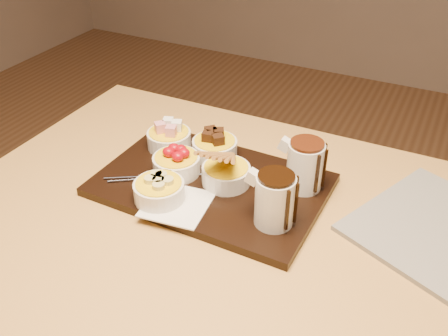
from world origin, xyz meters
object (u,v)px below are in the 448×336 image
at_px(bowl_strawberries, 177,165).
at_px(pitcher_dark_chocolate, 275,201).
at_px(serving_board, 211,185).
at_px(pitcher_milk_chocolate, 305,166).
at_px(dining_table, 247,261).

distance_m(bowl_strawberries, pitcher_dark_chocolate, 0.25).
height_order(serving_board, pitcher_dark_chocolate, pitcher_dark_chocolate).
xyz_separation_m(serving_board, pitcher_milk_chocolate, (0.18, 0.07, 0.06)).
xyz_separation_m(serving_board, bowl_strawberries, (-0.08, -0.00, 0.03)).
xyz_separation_m(dining_table, serving_board, (-0.12, 0.07, 0.11)).
bearing_deg(pitcher_dark_chocolate, bowl_strawberries, 167.35).
bearing_deg(pitcher_milk_chocolate, pitcher_dark_chocolate, -94.40).
height_order(dining_table, bowl_strawberries, bowl_strawberries).
distance_m(dining_table, pitcher_dark_chocolate, 0.17).
bearing_deg(bowl_strawberries, pitcher_milk_chocolate, 15.13).
relative_size(bowl_strawberries, pitcher_dark_chocolate, 1.00).
relative_size(dining_table, pitcher_dark_chocolate, 12.03).
bearing_deg(pitcher_milk_chocolate, bowl_strawberries, -163.61).
height_order(dining_table, pitcher_milk_chocolate, pitcher_milk_chocolate).
bearing_deg(bowl_strawberries, serving_board, 2.32).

